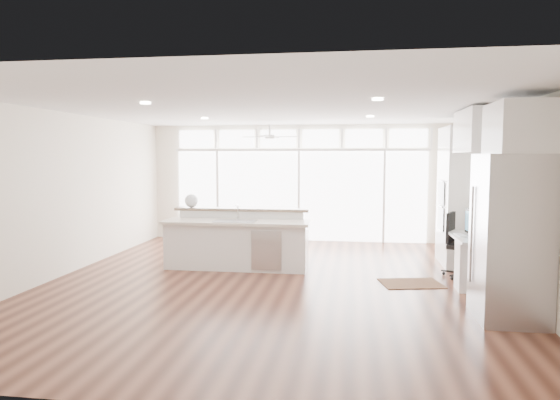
# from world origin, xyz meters

# --- Properties ---
(floor) EXTENTS (7.00, 8.00, 0.02)m
(floor) POSITION_xyz_m (0.00, 0.00, -0.01)
(floor) COLOR #3D1C12
(floor) RESTS_ON ground
(ceiling) EXTENTS (7.00, 8.00, 0.02)m
(ceiling) POSITION_xyz_m (0.00, 0.00, 2.70)
(ceiling) COLOR silver
(ceiling) RESTS_ON wall_back
(wall_back) EXTENTS (7.00, 0.04, 2.70)m
(wall_back) POSITION_xyz_m (0.00, 4.00, 1.35)
(wall_back) COLOR silver
(wall_back) RESTS_ON floor
(wall_front) EXTENTS (7.00, 0.04, 2.70)m
(wall_front) POSITION_xyz_m (0.00, -4.00, 1.35)
(wall_front) COLOR silver
(wall_front) RESTS_ON floor
(wall_left) EXTENTS (0.04, 8.00, 2.70)m
(wall_left) POSITION_xyz_m (-3.50, 0.00, 1.35)
(wall_left) COLOR silver
(wall_left) RESTS_ON floor
(wall_right) EXTENTS (0.04, 8.00, 2.70)m
(wall_right) POSITION_xyz_m (3.50, 0.00, 1.35)
(wall_right) COLOR silver
(wall_right) RESTS_ON floor
(glass_wall) EXTENTS (5.80, 0.06, 2.08)m
(glass_wall) POSITION_xyz_m (0.00, 3.94, 1.05)
(glass_wall) COLOR white
(glass_wall) RESTS_ON wall_back
(transom_row) EXTENTS (5.90, 0.06, 0.40)m
(transom_row) POSITION_xyz_m (0.00, 3.94, 2.38)
(transom_row) COLOR white
(transom_row) RESTS_ON wall_back
(desk_window) EXTENTS (0.04, 0.85, 0.85)m
(desk_window) POSITION_xyz_m (3.46, 0.30, 1.55)
(desk_window) COLOR white
(desk_window) RESTS_ON wall_right
(ceiling_fan) EXTENTS (1.16, 1.16, 0.32)m
(ceiling_fan) POSITION_xyz_m (-0.50, 2.80, 2.48)
(ceiling_fan) COLOR silver
(ceiling_fan) RESTS_ON ceiling
(recessed_lights) EXTENTS (3.40, 3.00, 0.02)m
(recessed_lights) POSITION_xyz_m (0.00, 0.20, 2.68)
(recessed_lights) COLOR white
(recessed_lights) RESTS_ON ceiling
(oven_cabinet) EXTENTS (0.64, 1.20, 2.50)m
(oven_cabinet) POSITION_xyz_m (3.17, 1.80, 1.25)
(oven_cabinet) COLOR white
(oven_cabinet) RESTS_ON floor
(desk_nook) EXTENTS (0.72, 1.30, 0.76)m
(desk_nook) POSITION_xyz_m (3.13, 0.30, 0.38)
(desk_nook) COLOR white
(desk_nook) RESTS_ON floor
(upper_cabinets) EXTENTS (0.64, 1.30, 0.64)m
(upper_cabinets) POSITION_xyz_m (3.17, 0.30, 2.35)
(upper_cabinets) COLOR white
(upper_cabinets) RESTS_ON wall_right
(refrigerator) EXTENTS (0.76, 0.90, 2.00)m
(refrigerator) POSITION_xyz_m (3.11, -1.35, 1.00)
(refrigerator) COLOR #AEAFB3
(refrigerator) RESTS_ON floor
(fridge_cabinet) EXTENTS (0.64, 0.90, 0.60)m
(fridge_cabinet) POSITION_xyz_m (3.17, -1.35, 2.30)
(fridge_cabinet) COLOR white
(fridge_cabinet) RESTS_ON wall_right
(framed_photos) EXTENTS (0.06, 0.22, 0.80)m
(framed_photos) POSITION_xyz_m (3.46, 0.92, 1.40)
(framed_photos) COLOR black
(framed_photos) RESTS_ON wall_right
(kitchen_island) EXTENTS (2.58, 0.98, 1.03)m
(kitchen_island) POSITION_xyz_m (-0.77, 0.89, 0.51)
(kitchen_island) COLOR white
(kitchen_island) RESTS_ON floor
(rug) EXTENTS (1.03, 0.83, 0.01)m
(rug) POSITION_xyz_m (2.15, 0.21, 0.01)
(rug) COLOR #351D11
(rug) RESTS_ON floor
(office_chair) EXTENTS (0.70, 0.68, 1.05)m
(office_chair) POSITION_xyz_m (3.03, 0.75, 0.52)
(office_chair) COLOR black
(office_chair) RESTS_ON floor
(fishbowl) EXTENTS (0.26, 0.26, 0.25)m
(fishbowl) POSITION_xyz_m (-1.72, 1.29, 1.15)
(fishbowl) COLOR silver
(fishbowl) RESTS_ON kitchen_island
(monitor) EXTENTS (0.15, 0.52, 0.42)m
(monitor) POSITION_xyz_m (3.05, 0.30, 0.97)
(monitor) COLOR black
(monitor) RESTS_ON desk_nook
(keyboard) EXTENTS (0.16, 0.32, 0.02)m
(keyboard) POSITION_xyz_m (2.88, 0.30, 0.77)
(keyboard) COLOR silver
(keyboard) RESTS_ON desk_nook
(potted_plant) EXTENTS (0.31, 0.34, 0.26)m
(potted_plant) POSITION_xyz_m (3.17, 1.80, 2.63)
(potted_plant) COLOR #265424
(potted_plant) RESTS_ON oven_cabinet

